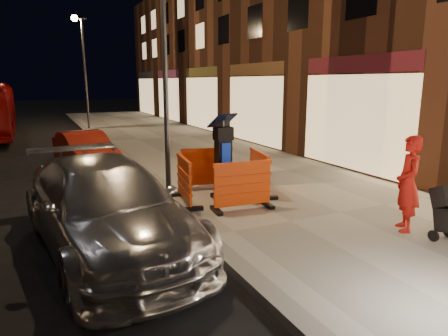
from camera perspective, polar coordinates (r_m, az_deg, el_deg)
name	(u,v)px	position (r m, az deg, el deg)	size (l,w,h in m)	color
ground_plane	(207,244)	(7.18, -2.39, -10.77)	(120.00, 120.00, 0.00)	black
sidewalk	(340,216)	(8.69, 16.26, -6.56)	(6.00, 60.00, 0.15)	gray
kerb	(207,240)	(7.15, -2.39, -10.21)	(0.30, 60.00, 0.15)	slate
parking_kiosk	(223,159)	(9.11, -0.12, 1.31)	(0.58, 0.58, 1.85)	black
barrier_front	(243,186)	(8.37, 2.67, -2.55)	(1.32, 0.54, 1.03)	#EF420B
barrier_back	(207,168)	(10.04, -2.43, -0.04)	(1.32, 0.54, 1.03)	#EF420B
barrier_kerbside	(184,181)	(8.85, -5.69, -1.80)	(1.32, 0.54, 1.03)	#EF420B
barrier_bldgside	(259,172)	(9.63, 5.00, -0.61)	(1.32, 0.54, 1.03)	#EF420B
car_silver	(109,249)	(7.26, -16.08, -10.99)	(2.11, 5.18, 1.50)	silver
car_red	(87,169)	(13.84, -19.04, -0.09)	(1.28, 3.68, 1.21)	#9F2417
man	(408,184)	(7.85, 24.79, -2.05)	(0.63, 0.42, 1.74)	red
street_lamp_mid	(165,66)	(9.52, -8.44, 14.22)	(0.12, 0.12, 6.00)	#3F3F44
street_lamp_far	(85,75)	(24.25, -19.20, 12.45)	(0.12, 0.12, 6.00)	#3F3F44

